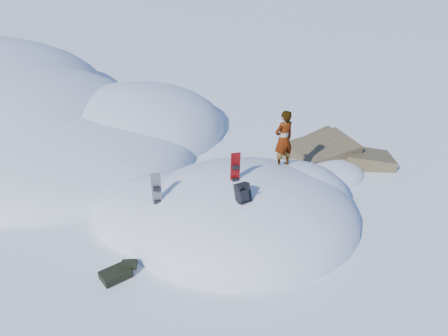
{
  "coord_description": "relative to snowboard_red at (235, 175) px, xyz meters",
  "views": [
    {
      "loc": [
        -2.02,
        -10.54,
        7.52
      ],
      "look_at": [
        -0.51,
        0.3,
        1.66
      ],
      "focal_mm": 35.0,
      "sensor_mm": 36.0,
      "label": 1
    }
  ],
  "objects": [
    {
      "name": "snowboard_red",
      "position": [
        0.0,
        0.0,
        0.0
      ],
      "size": [
        0.28,
        0.21,
        1.42
      ],
      "rotation": [
        0.0,
        0.0,
        0.11
      ],
      "color": "red",
      "rests_on": "snow_mound"
    },
    {
      "name": "person",
      "position": [
        1.66,
        1.16,
        0.45
      ],
      "size": [
        0.79,
        0.67,
        1.83
      ],
      "primitive_type": "imported",
      "rotation": [
        0.0,
        0.0,
        3.56
      ],
      "color": "slate",
      "rests_on": "snow_mound"
    },
    {
      "name": "ground",
      "position": [
        0.26,
        0.12,
        -1.66
      ],
      "size": [
        120.0,
        120.0,
        0.0
      ],
      "primitive_type": "plane",
      "color": "white",
      "rests_on": "ground"
    },
    {
      "name": "backpack",
      "position": [
        0.06,
        -0.93,
        -0.04
      ],
      "size": [
        0.48,
        0.54,
        0.6
      ],
      "rotation": [
        0.0,
        0.0,
        0.37
      ],
      "color": "black",
      "rests_on": "snow_mound"
    },
    {
      "name": "snowboard_dark",
      "position": [
        -2.17,
        -0.16,
        -0.43
      ],
      "size": [
        0.27,
        0.15,
        1.42
      ],
      "rotation": [
        0.0,
        0.0,
        0.04
      ],
      "color": "black",
      "rests_on": "snow_mound"
    },
    {
      "name": "gear_pile",
      "position": [
        -3.22,
        -1.83,
        -1.53
      ],
      "size": [
        0.97,
        0.78,
        0.25
      ],
      "rotation": [
        0.0,
        0.0,
        0.52
      ],
      "color": "black",
      "rests_on": "ground"
    },
    {
      "name": "snow_mound",
      "position": [
        0.09,
        0.36,
        -1.66
      ],
      "size": [
        8.0,
        6.0,
        3.0
      ],
      "color": "silver",
      "rests_on": "ground"
    },
    {
      "name": "rock_outcrop",
      "position": [
        3.98,
        3.13,
        -1.64
      ],
      "size": [
        4.68,
        4.41,
        1.68
      ],
      "color": "brown",
      "rests_on": "ground"
    }
  ]
}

